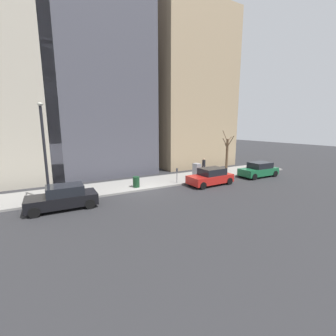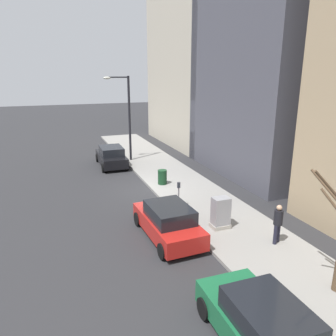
% 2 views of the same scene
% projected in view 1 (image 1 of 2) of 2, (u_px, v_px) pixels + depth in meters
% --- Properties ---
extents(ground_plane, '(120.00, 120.00, 0.00)m').
position_uv_depth(ground_plane, '(145.00, 191.00, 18.48)').
color(ground_plane, '#2B2B2D').
extents(sidewalk, '(4.00, 36.00, 0.15)m').
position_uv_depth(sidewalk, '(136.00, 184.00, 20.18)').
color(sidewalk, gray).
rests_on(sidewalk, ground).
extents(parked_car_green, '(1.97, 4.23, 1.52)m').
position_uv_depth(parked_car_green, '(259.00, 170.00, 23.47)').
color(parked_car_green, '#196038').
rests_on(parked_car_green, ground).
extents(parked_car_red, '(2.05, 4.26, 1.52)m').
position_uv_depth(parked_car_red, '(211.00, 177.00, 20.24)').
color(parked_car_red, red).
rests_on(parked_car_red, ground).
extents(parked_car_black, '(2.00, 4.24, 1.52)m').
position_uv_depth(parked_car_black, '(63.00, 197.00, 14.37)').
color(parked_car_black, black).
rests_on(parked_car_black, ground).
extents(parking_meter, '(0.14, 0.10, 1.35)m').
position_uv_depth(parking_meter, '(177.00, 174.00, 20.29)').
color(parking_meter, slate).
rests_on(parking_meter, sidewalk).
extents(utility_box, '(0.83, 0.61, 1.43)m').
position_uv_depth(utility_box, '(197.00, 171.00, 22.40)').
color(utility_box, '#A8A399').
rests_on(utility_box, sidewalk).
extents(streetlamp, '(1.97, 0.32, 6.50)m').
position_uv_depth(streetlamp, '(44.00, 145.00, 14.64)').
color(streetlamp, black).
rests_on(streetlamp, sidewalk).
extents(bare_tree, '(2.15, 2.05, 4.60)m').
position_uv_depth(bare_tree, '(227.00, 153.00, 25.75)').
color(bare_tree, brown).
rests_on(bare_tree, sidewalk).
extents(trash_bin, '(0.56, 0.56, 0.90)m').
position_uv_depth(trash_bin, '(136.00, 182.00, 18.94)').
color(trash_bin, '#14381E').
rests_on(trash_bin, sidewalk).
extents(pedestrian_near_meter, '(0.37, 0.36, 1.66)m').
position_uv_depth(pedestrian_near_meter, '(204.00, 165.00, 24.59)').
color(pedestrian_near_meter, '#1E1E2D').
rests_on(pedestrian_near_meter, sidewalk).
extents(office_tower_left, '(10.17, 10.17, 19.68)m').
position_uv_depth(office_tower_left, '(185.00, 92.00, 30.88)').
color(office_tower_left, tan).
rests_on(office_tower_left, ground).
extents(office_block_center, '(10.61, 10.61, 25.62)m').
position_uv_depth(office_block_center, '(94.00, 56.00, 24.79)').
color(office_block_center, '#4C4C56').
rests_on(office_block_center, ground).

